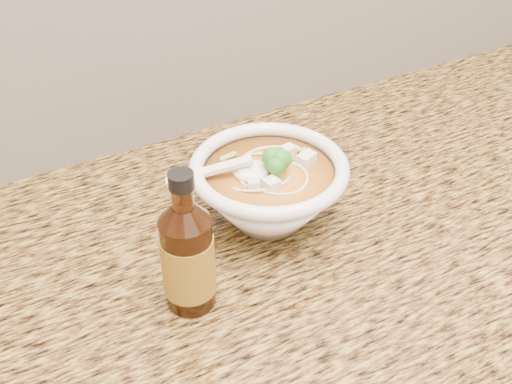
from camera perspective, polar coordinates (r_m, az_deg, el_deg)
name	(u,v)px	position (r m, az deg, el deg)	size (l,w,h in m)	color
counter_slab	(306,237)	(0.92, 4.49, -4.01)	(4.00, 0.68, 0.04)	olive
soup_bowl	(269,191)	(0.88, 1.12, 0.10)	(0.24, 0.22, 0.12)	white
hot_sauce_bottle	(188,257)	(0.76, -6.09, -5.75)	(0.08, 0.08, 0.19)	#3E1908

